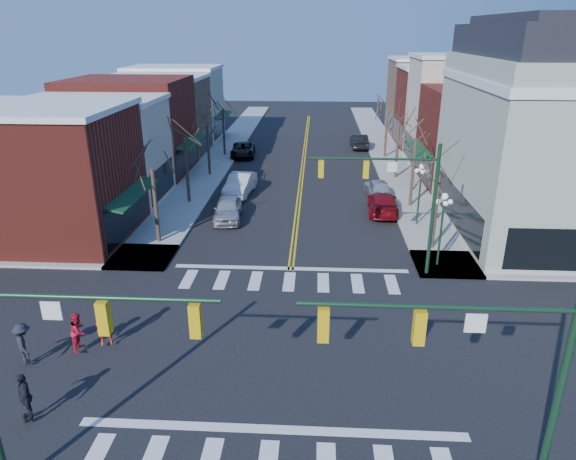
# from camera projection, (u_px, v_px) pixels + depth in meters

# --- Properties ---
(ground) EXTENTS (160.00, 160.00, 0.00)m
(ground) POSITION_uv_depth(u_px,v_px,m) (281.00, 349.00, 21.38)
(ground) COLOR black
(ground) RESTS_ON ground
(sidewalk_left) EXTENTS (3.50, 70.00, 0.15)m
(sidewalk_left) POSITION_uv_depth(u_px,v_px,m) (188.00, 198.00, 40.41)
(sidewalk_left) COLOR #9E9B93
(sidewalk_left) RESTS_ON ground
(sidewalk_right) EXTENTS (3.50, 70.00, 0.15)m
(sidewalk_right) POSITION_uv_depth(u_px,v_px,m) (412.00, 202.00, 39.50)
(sidewalk_right) COLOR #9E9B93
(sidewalk_right) RESTS_ON ground
(bldg_left_brick_a) EXTENTS (10.00, 8.50, 8.00)m
(bldg_left_brick_a) POSITION_uv_depth(u_px,v_px,m) (44.00, 176.00, 31.67)
(bldg_left_brick_a) COLOR maroon
(bldg_left_brick_a) RESTS_ON ground
(bldg_left_stucco_a) EXTENTS (10.00, 7.00, 7.50)m
(bldg_left_stucco_a) POSITION_uv_depth(u_px,v_px,m) (95.00, 152.00, 38.97)
(bldg_left_stucco_a) COLOR beige
(bldg_left_stucco_a) RESTS_ON ground
(bldg_left_brick_b) EXTENTS (10.00, 9.00, 8.50)m
(bldg_left_brick_b) POSITION_uv_depth(u_px,v_px,m) (131.00, 127.00, 46.22)
(bldg_left_brick_b) COLOR maroon
(bldg_left_brick_b) RESTS_ON ground
(bldg_left_tan) EXTENTS (10.00, 7.50, 7.80)m
(bldg_left_tan) POSITION_uv_depth(u_px,v_px,m) (158.00, 117.00, 54.02)
(bldg_left_tan) COLOR #8A6B4C
(bldg_left_tan) RESTS_ON ground
(bldg_left_stucco_b) EXTENTS (10.00, 8.00, 8.20)m
(bldg_left_stucco_b) POSITION_uv_depth(u_px,v_px,m) (177.00, 105.00, 61.16)
(bldg_left_stucco_b) COLOR beige
(bldg_left_stucco_b) RESTS_ON ground
(bldg_right_brick_a) EXTENTS (10.00, 8.50, 8.00)m
(bldg_right_brick_a) POSITION_uv_depth(u_px,v_px,m) (486.00, 138.00, 43.07)
(bldg_right_brick_a) COLOR maroon
(bldg_right_brick_a) RESTS_ON ground
(bldg_right_stucco) EXTENTS (10.00, 7.00, 10.00)m
(bldg_right_stucco) POSITION_uv_depth(u_px,v_px,m) (463.00, 112.00, 49.91)
(bldg_right_stucco) COLOR beige
(bldg_right_stucco) RESTS_ON ground
(bldg_right_brick_b) EXTENTS (10.00, 8.00, 8.50)m
(bldg_right_brick_b) POSITION_uv_depth(u_px,v_px,m) (445.00, 109.00, 57.16)
(bldg_right_brick_b) COLOR maroon
(bldg_right_brick_b) RESTS_ON ground
(bldg_right_tan) EXTENTS (10.00, 8.00, 9.00)m
(bldg_right_tan) POSITION_uv_depth(u_px,v_px,m) (430.00, 98.00, 64.51)
(bldg_right_tan) COLOR #8A6B4C
(bldg_right_tan) RESTS_ON ground
(victorian_corner) EXTENTS (12.25, 14.25, 13.30)m
(victorian_corner) POSITION_uv_depth(u_px,v_px,m) (564.00, 130.00, 31.58)
(victorian_corner) COLOR #A3B099
(victorian_corner) RESTS_ON ground
(traffic_mast_near_left) EXTENTS (6.60, 0.28, 7.20)m
(traffic_mast_near_left) POSITION_uv_depth(u_px,v_px,m) (44.00, 354.00, 13.08)
(traffic_mast_near_left) COLOR #14331E
(traffic_mast_near_left) RESTS_ON ground
(traffic_mast_near_right) EXTENTS (6.60, 0.28, 7.20)m
(traffic_mast_near_right) POSITION_uv_depth(u_px,v_px,m) (486.00, 369.00, 12.50)
(traffic_mast_near_right) COLOR #14331E
(traffic_mast_near_right) RESTS_ON ground
(traffic_mast_far_right) EXTENTS (6.60, 0.28, 7.20)m
(traffic_mast_far_right) POSITION_uv_depth(u_px,v_px,m) (399.00, 192.00, 26.26)
(traffic_mast_far_right) COLOR #14331E
(traffic_mast_far_right) RESTS_ON ground
(lamppost_corner) EXTENTS (0.36, 0.36, 4.33)m
(lamppost_corner) POSITION_uv_depth(u_px,v_px,m) (442.00, 217.00, 27.78)
(lamppost_corner) COLOR #14331E
(lamppost_corner) RESTS_ON ground
(lamppost_midblock) EXTENTS (0.36, 0.36, 4.33)m
(lamppost_midblock) POSITION_uv_depth(u_px,v_px,m) (420.00, 184.00, 33.83)
(lamppost_midblock) COLOR #14331E
(lamppost_midblock) RESTS_ON ground
(tree_left_a) EXTENTS (0.24, 0.24, 4.76)m
(tree_left_a) POSITION_uv_depth(u_px,v_px,m) (156.00, 207.00, 31.19)
(tree_left_a) COLOR #382B21
(tree_left_a) RESTS_ON ground
(tree_left_b) EXTENTS (0.24, 0.24, 5.04)m
(tree_left_b) POSITION_uv_depth(u_px,v_px,m) (187.00, 171.00, 38.58)
(tree_left_b) COLOR #382B21
(tree_left_b) RESTS_ON ground
(tree_left_c) EXTENTS (0.24, 0.24, 4.55)m
(tree_left_c) POSITION_uv_depth(u_px,v_px,m) (209.00, 151.00, 46.11)
(tree_left_c) COLOR #382B21
(tree_left_c) RESTS_ON ground
(tree_left_d) EXTENTS (0.24, 0.24, 4.90)m
(tree_left_d) POSITION_uv_depth(u_px,v_px,m) (224.00, 133.00, 53.48)
(tree_left_d) COLOR #382B21
(tree_left_d) RESTS_ON ground
(tree_right_a) EXTENTS (0.24, 0.24, 4.62)m
(tree_right_a) POSITION_uv_depth(u_px,v_px,m) (435.00, 213.00, 30.33)
(tree_right_a) COLOR #382B21
(tree_right_a) RESTS_ON ground
(tree_right_b) EXTENTS (0.24, 0.24, 5.18)m
(tree_right_b) POSITION_uv_depth(u_px,v_px,m) (413.00, 174.00, 37.67)
(tree_right_b) COLOR #382B21
(tree_right_b) RESTS_ON ground
(tree_right_c) EXTENTS (0.24, 0.24, 4.83)m
(tree_right_c) POSITION_uv_depth(u_px,v_px,m) (397.00, 152.00, 45.18)
(tree_right_c) COLOR #382B21
(tree_right_c) RESTS_ON ground
(tree_right_d) EXTENTS (0.24, 0.24, 4.97)m
(tree_right_d) POSITION_uv_depth(u_px,v_px,m) (386.00, 134.00, 52.59)
(tree_right_d) COLOR #382B21
(tree_right_d) RESTS_ON ground
(car_left_near) EXTENTS (2.26, 4.76, 1.57)m
(car_left_near) POSITION_uv_depth(u_px,v_px,m) (228.00, 209.00, 35.79)
(car_left_near) COLOR #BCBBC0
(car_left_near) RESTS_ON ground
(car_left_mid) EXTENTS (2.27, 5.18, 1.65)m
(car_left_mid) POSITION_uv_depth(u_px,v_px,m) (240.00, 184.00, 41.30)
(car_left_mid) COLOR silver
(car_left_mid) RESTS_ON ground
(car_left_far) EXTENTS (2.75, 5.30, 1.43)m
(car_left_far) POSITION_uv_depth(u_px,v_px,m) (243.00, 150.00, 53.76)
(car_left_far) COLOR black
(car_left_far) RESTS_ON ground
(car_right_near) EXTENTS (2.39, 5.24, 1.49)m
(car_right_near) POSITION_uv_depth(u_px,v_px,m) (383.00, 203.00, 37.12)
(car_right_near) COLOR maroon
(car_right_near) RESTS_ON ground
(car_right_mid) EXTENTS (2.07, 4.40, 1.45)m
(car_right_mid) POSITION_uv_depth(u_px,v_px,m) (378.00, 188.00, 40.74)
(car_right_mid) COLOR silver
(car_right_mid) RESTS_ON ground
(car_right_far) EXTENTS (1.87, 4.82, 1.56)m
(car_right_far) POSITION_uv_depth(u_px,v_px,m) (359.00, 141.00, 57.57)
(car_right_far) COLOR black
(car_right_far) RESTS_ON ground
(pedestrian_red_a) EXTENTS (0.84, 0.71, 1.96)m
(pedestrian_red_a) POSITION_uv_depth(u_px,v_px,m) (105.00, 323.00, 21.17)
(pedestrian_red_a) COLOR red
(pedestrian_red_a) RESTS_ON sidewalk_left
(pedestrian_red_b) EXTENTS (0.69, 0.86, 1.66)m
(pedestrian_red_b) POSITION_uv_depth(u_px,v_px,m) (79.00, 331.00, 20.89)
(pedestrian_red_b) COLOR red
(pedestrian_red_b) RESTS_ON sidewalk_left
(pedestrian_dark_a) EXTENTS (0.97, 1.10, 1.78)m
(pedestrian_dark_a) POSITION_uv_depth(u_px,v_px,m) (25.00, 396.00, 17.08)
(pedestrian_dark_a) COLOR black
(pedestrian_dark_a) RESTS_ON sidewalk_left
(pedestrian_dark_b) EXTENTS (1.21, 1.30, 1.76)m
(pedestrian_dark_b) POSITION_uv_depth(u_px,v_px,m) (24.00, 344.00, 19.97)
(pedestrian_dark_b) COLOR black
(pedestrian_dark_b) RESTS_ON sidewalk_left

